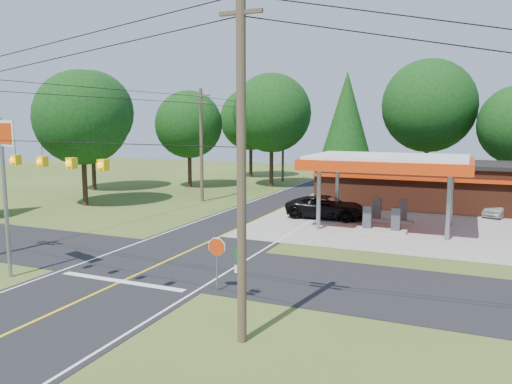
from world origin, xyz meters
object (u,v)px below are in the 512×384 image
at_px(gas_canopy, 388,165).
at_px(sedan_car, 498,209).
at_px(big_stop_sign, 2,159).
at_px(octagonal_stop_sign, 217,251).
at_px(suv_car, 327,207).

distance_m(gas_canopy, sedan_car, 10.83).
relative_size(big_stop_sign, octagonal_stop_sign, 3.11).
relative_size(sedan_car, octagonal_stop_sign, 1.53).
distance_m(suv_car, sedan_car, 13.01).
relative_size(gas_canopy, big_stop_sign, 1.46).
distance_m(gas_canopy, big_stop_sign, 22.95).
bearing_deg(big_stop_sign, suv_car, 63.62).
height_order(suv_car, big_stop_sign, big_stop_sign).
height_order(sedan_car, big_stop_sign, big_stop_sign).
bearing_deg(sedan_car, octagonal_stop_sign, -97.67).
xyz_separation_m(gas_canopy, big_stop_sign, (-14.18, -18.01, 1.18)).
relative_size(sedan_car, big_stop_sign, 0.49).
distance_m(sedan_car, big_stop_sign, 33.43).
xyz_separation_m(gas_canopy, octagonal_stop_sign, (-4.50, -16.01, -2.53)).
xyz_separation_m(big_stop_sign, octagonal_stop_sign, (9.68, 2.00, -3.71)).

